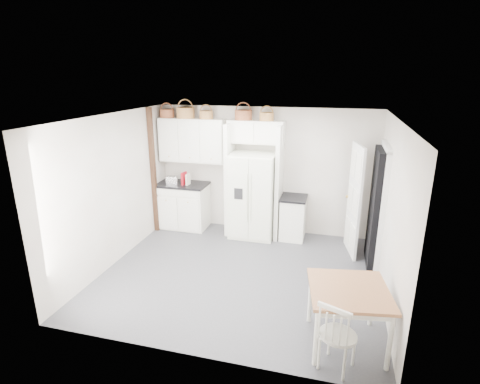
# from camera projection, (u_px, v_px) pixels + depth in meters

# --- Properties ---
(floor) EXTENTS (4.50, 4.50, 0.00)m
(floor) POSITION_uv_depth(u_px,v_px,m) (240.00, 274.00, 6.31)
(floor) COLOR #4B4B51
(floor) RESTS_ON ground
(ceiling) EXTENTS (4.50, 4.50, 0.00)m
(ceiling) POSITION_uv_depth(u_px,v_px,m) (240.00, 118.00, 5.52)
(ceiling) COLOR white
(ceiling) RESTS_ON wall_back
(wall_back) EXTENTS (4.50, 0.00, 4.50)m
(wall_back) POSITION_uv_depth(u_px,v_px,m) (264.00, 171.00, 7.76)
(wall_back) COLOR #B9AB9D
(wall_back) RESTS_ON floor
(wall_left) EXTENTS (0.00, 4.00, 4.00)m
(wall_left) POSITION_uv_depth(u_px,v_px,m) (114.00, 190.00, 6.46)
(wall_left) COLOR #B9AB9D
(wall_left) RESTS_ON floor
(wall_right) EXTENTS (0.00, 4.00, 4.00)m
(wall_right) POSITION_uv_depth(u_px,v_px,m) (391.00, 214.00, 5.37)
(wall_right) COLOR #B9AB9D
(wall_right) RESTS_ON floor
(refrigerator) EXTENTS (0.89, 0.72, 1.73)m
(refrigerator) POSITION_uv_depth(u_px,v_px,m) (253.00, 195.00, 7.58)
(refrigerator) COLOR white
(refrigerator) RESTS_ON floor
(base_cab_left) EXTENTS (1.02, 0.64, 0.94)m
(base_cab_left) POSITION_uv_depth(u_px,v_px,m) (184.00, 206.00, 8.15)
(base_cab_left) COLOR white
(base_cab_left) RESTS_ON floor
(base_cab_right) EXTENTS (0.48, 0.57, 0.84)m
(base_cab_right) POSITION_uv_depth(u_px,v_px,m) (293.00, 218.00, 7.58)
(base_cab_right) COLOR white
(base_cab_right) RESTS_ON floor
(dining_table) EXTENTS (1.07, 1.07, 0.77)m
(dining_table) POSITION_uv_depth(u_px,v_px,m) (347.00, 316.00, 4.57)
(dining_table) COLOR brown
(dining_table) RESTS_ON floor
(windsor_chair) EXTENTS (0.54, 0.51, 0.87)m
(windsor_chair) POSITION_uv_depth(u_px,v_px,m) (338.00, 335.00, 4.17)
(windsor_chair) COLOR white
(windsor_chair) RESTS_ON floor
(counter_left) EXTENTS (1.06, 0.69, 0.04)m
(counter_left) POSITION_uv_depth(u_px,v_px,m) (183.00, 184.00, 8.00)
(counter_left) COLOR black
(counter_left) RESTS_ON base_cab_left
(counter_right) EXTENTS (0.51, 0.61, 0.04)m
(counter_right) POSITION_uv_depth(u_px,v_px,m) (294.00, 198.00, 7.45)
(counter_right) COLOR black
(counter_right) RESTS_ON base_cab_right
(toaster) EXTENTS (0.25, 0.17, 0.16)m
(toaster) POSITION_uv_depth(u_px,v_px,m) (172.00, 180.00, 7.94)
(toaster) COLOR silver
(toaster) RESTS_ON counter_left
(cookbook_red) EXTENTS (0.07, 0.18, 0.27)m
(cookbook_red) POSITION_uv_depth(u_px,v_px,m) (184.00, 178.00, 7.86)
(cookbook_red) COLOR maroon
(cookbook_red) RESTS_ON counter_left
(cookbook_cream) EXTENTS (0.05, 0.16, 0.23)m
(cookbook_cream) POSITION_uv_depth(u_px,v_px,m) (188.00, 179.00, 7.85)
(cookbook_cream) COLOR silver
(cookbook_cream) RESTS_ON counter_left
(basket_upper_a) EXTENTS (0.30, 0.30, 0.17)m
(basket_upper_a) POSITION_uv_depth(u_px,v_px,m) (167.00, 113.00, 7.76)
(basket_upper_a) COLOR brown
(basket_upper_a) RESTS_ON upper_cabinet
(basket_upper_b) EXTENTS (0.37, 0.37, 0.22)m
(basket_upper_b) POSITION_uv_depth(u_px,v_px,m) (186.00, 113.00, 7.65)
(basket_upper_b) COLOR olive
(basket_upper_b) RESTS_ON upper_cabinet
(basket_upper_c) EXTENTS (0.28, 0.28, 0.16)m
(basket_upper_c) POSITION_uv_depth(u_px,v_px,m) (206.00, 115.00, 7.55)
(basket_upper_c) COLOR olive
(basket_upper_c) RESTS_ON upper_cabinet
(basket_bridge_a) EXTENTS (0.34, 0.34, 0.19)m
(basket_bridge_a) POSITION_uv_depth(u_px,v_px,m) (243.00, 115.00, 7.36)
(basket_bridge_a) COLOR brown
(basket_bridge_a) RESTS_ON bridge_cabinet
(basket_bridge_b) EXTENTS (0.28, 0.28, 0.16)m
(basket_bridge_b) POSITION_uv_depth(u_px,v_px,m) (267.00, 117.00, 7.25)
(basket_bridge_b) COLOR olive
(basket_bridge_b) RESTS_ON bridge_cabinet
(upper_cabinet) EXTENTS (1.40, 0.34, 0.90)m
(upper_cabinet) POSITION_uv_depth(u_px,v_px,m) (193.00, 140.00, 7.79)
(upper_cabinet) COLOR white
(upper_cabinet) RESTS_ON wall_back
(bridge_cabinet) EXTENTS (1.12, 0.34, 0.45)m
(bridge_cabinet) POSITION_uv_depth(u_px,v_px,m) (256.00, 132.00, 7.39)
(bridge_cabinet) COLOR white
(bridge_cabinet) RESTS_ON wall_back
(fridge_panel_left) EXTENTS (0.08, 0.60, 2.30)m
(fridge_panel_left) POSITION_uv_depth(u_px,v_px,m) (230.00, 179.00, 7.69)
(fridge_panel_left) COLOR white
(fridge_panel_left) RESTS_ON floor
(fridge_panel_right) EXTENTS (0.08, 0.60, 2.30)m
(fridge_panel_right) POSITION_uv_depth(u_px,v_px,m) (279.00, 183.00, 7.44)
(fridge_panel_right) COLOR white
(fridge_panel_right) RESTS_ON floor
(trim_post) EXTENTS (0.09, 0.09, 2.60)m
(trim_post) POSITION_uv_depth(u_px,v_px,m) (153.00, 172.00, 7.69)
(trim_post) COLOR black
(trim_post) RESTS_ON floor
(doorway_void) EXTENTS (0.18, 0.85, 2.05)m
(doorway_void) POSITION_uv_depth(u_px,v_px,m) (377.00, 208.00, 6.39)
(doorway_void) COLOR black
(doorway_void) RESTS_ON floor
(door_slab) EXTENTS (0.21, 0.79, 2.05)m
(door_slab) POSITION_uv_depth(u_px,v_px,m) (354.00, 200.00, 6.79)
(door_slab) COLOR white
(door_slab) RESTS_ON floor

